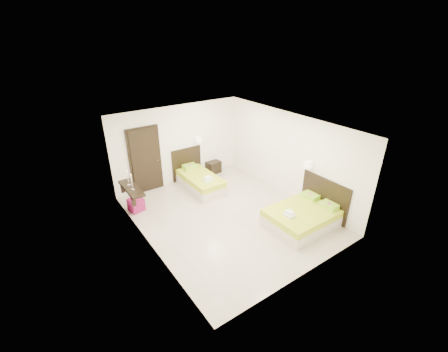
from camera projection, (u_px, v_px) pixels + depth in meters
floor at (227, 216)px, 8.39m from camera, size 5.50×5.50×0.00m
bed_single at (199, 180)px, 9.81m from camera, size 1.09×1.81×1.49m
bed_double at (304, 215)px, 7.94m from camera, size 1.78×1.52×1.47m
nightstand at (213, 167)px, 10.88m from camera, size 0.54×0.50×0.44m
ottoman at (136, 205)px, 8.58m from camera, size 0.44×0.44×0.37m
door at (145, 160)px, 9.29m from camera, size 1.02×0.15×2.14m
console_shelf at (131, 189)px, 8.13m from camera, size 0.35×1.20×0.78m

